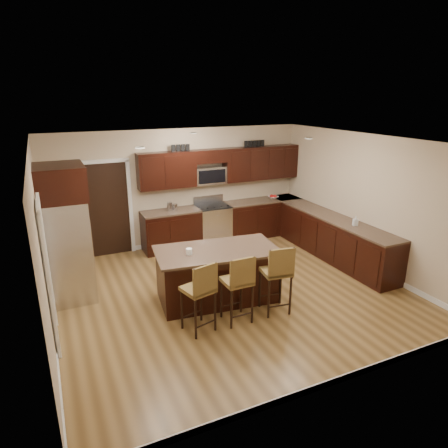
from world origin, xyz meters
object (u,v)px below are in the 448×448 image
island (217,276)px  refrigerator (66,232)px  stool_right (278,272)px  range (213,224)px  stool_left (201,290)px  stool_mid (239,281)px

island → refrigerator: (-2.29, 1.12, 0.78)m
island → stool_right: 1.13m
island → stool_right: size_ratio=1.86×
refrigerator → range: bearing=23.7°
stool_left → island: bearing=38.4°
island → refrigerator: bearing=160.9°
range → stool_right: (-0.33, -3.42, 0.26)m
stool_mid → stool_right: 0.69m
range → stool_right: stool_right is taller
stool_right → refrigerator: (-2.97, 1.97, 0.48)m
stool_right → refrigerator: bearing=154.2°
stool_mid → island: bearing=88.3°
stool_mid → refrigerator: (-2.28, 1.97, 0.50)m
stool_mid → refrigerator: size_ratio=0.48×
range → island: (-1.01, -2.57, -0.04)m
refrigerator → island: bearing=-26.0°
range → refrigerator: refrigerator is taller
stool_left → stool_right: (1.32, -0.00, 0.03)m
stool_mid → refrigerator: refrigerator is taller
stool_left → stool_right: bearing=-14.9°
stool_mid → stool_right: (0.69, -0.00, 0.03)m
stool_left → range: bearing=49.6°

